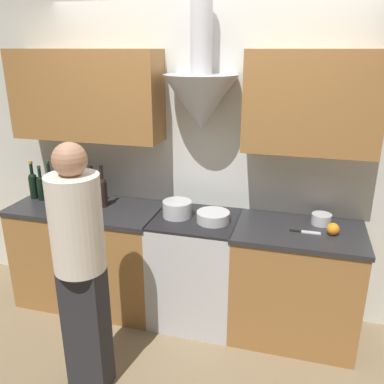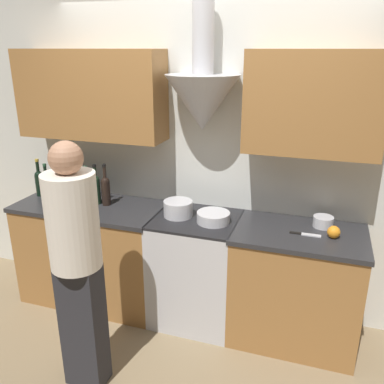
# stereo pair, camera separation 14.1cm
# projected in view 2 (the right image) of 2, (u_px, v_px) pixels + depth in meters

# --- Properties ---
(ground_plane) EXTENTS (12.00, 12.00, 0.00)m
(ground_plane) POSITION_uv_depth(u_px,v_px,m) (184.00, 339.00, 3.19)
(ground_plane) COLOR #847051
(wall_back) EXTENTS (8.40, 0.56, 2.60)m
(wall_back) POSITION_uv_depth(u_px,v_px,m) (201.00, 140.00, 3.23)
(wall_back) COLOR silver
(wall_back) RESTS_ON ground_plane
(counter_left) EXTENTS (1.26, 0.62, 0.90)m
(counter_left) POSITION_uv_depth(u_px,v_px,m) (94.00, 252.00, 3.59)
(counter_left) COLOR #9E6B38
(counter_left) RESTS_ON ground_plane
(counter_right) EXTENTS (0.95, 0.62, 0.90)m
(counter_right) POSITION_uv_depth(u_px,v_px,m) (295.00, 286.00, 3.08)
(counter_right) COLOR #9E6B38
(counter_right) RESTS_ON ground_plane
(stove_range) EXTENTS (0.66, 0.60, 0.90)m
(stove_range) POSITION_uv_depth(u_px,v_px,m) (196.00, 269.00, 3.31)
(stove_range) COLOR silver
(stove_range) RESTS_ON ground_plane
(wine_bottle_0) EXTENTS (0.07, 0.07, 0.34)m
(wine_bottle_0) POSITION_uv_depth(u_px,v_px,m) (39.00, 181.00, 3.61)
(wine_bottle_0) COLOR black
(wine_bottle_0) RESTS_ON counter_left
(wine_bottle_1) EXTENTS (0.07, 0.07, 0.31)m
(wine_bottle_1) POSITION_uv_depth(u_px,v_px,m) (47.00, 184.00, 3.57)
(wine_bottle_1) COLOR black
(wine_bottle_1) RESTS_ON counter_left
(wine_bottle_2) EXTENTS (0.07, 0.07, 0.36)m
(wine_bottle_2) POSITION_uv_depth(u_px,v_px,m) (56.00, 182.00, 3.53)
(wine_bottle_2) COLOR black
(wine_bottle_2) RESTS_ON counter_left
(wine_bottle_3) EXTENTS (0.08, 0.08, 0.34)m
(wine_bottle_3) POSITION_uv_depth(u_px,v_px,m) (66.00, 184.00, 3.52)
(wine_bottle_3) COLOR black
(wine_bottle_3) RESTS_ON counter_left
(wine_bottle_4) EXTENTS (0.08, 0.08, 0.33)m
(wine_bottle_4) POSITION_uv_depth(u_px,v_px,m) (76.00, 186.00, 3.50)
(wine_bottle_4) COLOR black
(wine_bottle_4) RESTS_ON counter_left
(wine_bottle_5) EXTENTS (0.07, 0.07, 0.31)m
(wine_bottle_5) POSITION_uv_depth(u_px,v_px,m) (87.00, 187.00, 3.47)
(wine_bottle_5) COLOR black
(wine_bottle_5) RESTS_ON counter_left
(wine_bottle_6) EXTENTS (0.07, 0.07, 0.34)m
(wine_bottle_6) POSITION_uv_depth(u_px,v_px,m) (96.00, 188.00, 3.41)
(wine_bottle_6) COLOR black
(wine_bottle_6) RESTS_ON counter_left
(wine_bottle_7) EXTENTS (0.07, 0.07, 0.35)m
(wine_bottle_7) POSITION_uv_depth(u_px,v_px,m) (106.00, 189.00, 3.39)
(wine_bottle_7) COLOR black
(wine_bottle_7) RESTS_ON counter_left
(stock_pot) EXTENTS (0.23, 0.23, 0.12)m
(stock_pot) POSITION_uv_depth(u_px,v_px,m) (178.00, 209.00, 3.18)
(stock_pot) COLOR silver
(stock_pot) RESTS_ON stove_range
(mixing_bowl) EXTENTS (0.25, 0.25, 0.08)m
(mixing_bowl) POSITION_uv_depth(u_px,v_px,m) (213.00, 217.00, 3.07)
(mixing_bowl) COLOR silver
(mixing_bowl) RESTS_ON stove_range
(orange_fruit) EXTENTS (0.09, 0.09, 0.09)m
(orange_fruit) POSITION_uv_depth(u_px,v_px,m) (334.00, 232.00, 2.82)
(orange_fruit) COLOR orange
(orange_fruit) RESTS_ON counter_right
(saucepan) EXTENTS (0.15, 0.15, 0.08)m
(saucepan) POSITION_uv_depth(u_px,v_px,m) (323.00, 222.00, 3.00)
(saucepan) COLOR silver
(saucepan) RESTS_ON counter_right
(chefs_knife) EXTENTS (0.22, 0.04, 0.01)m
(chefs_knife) POSITION_uv_depth(u_px,v_px,m) (305.00, 234.00, 2.87)
(chefs_knife) COLOR silver
(chefs_knife) RESTS_ON counter_right
(person_foreground_left) EXTENTS (0.31, 0.31, 1.67)m
(person_foreground_left) POSITION_uv_depth(u_px,v_px,m) (77.00, 259.00, 2.49)
(person_foreground_left) COLOR #28282D
(person_foreground_left) RESTS_ON ground_plane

